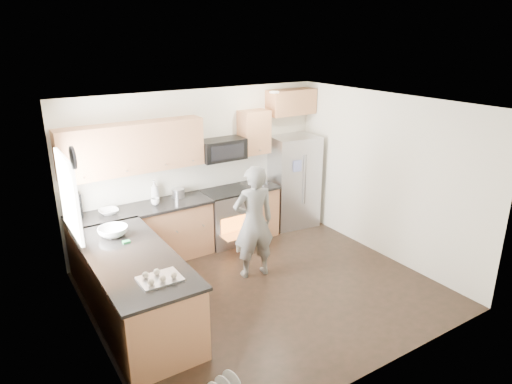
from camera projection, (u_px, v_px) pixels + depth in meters
ground at (264, 290)px, 6.45m from camera, size 4.50×4.50×0.00m
room_shell at (262, 177)px, 5.89m from camera, size 4.54×4.04×2.62m
back_cabinet_run at (173, 198)px, 7.22m from camera, size 4.45×0.64×2.50m
peninsula at (135, 289)px, 5.60m from camera, size 0.96×2.36×1.05m
stove_range at (226, 205)px, 7.75m from camera, size 0.76×0.97×1.79m
refrigerator at (293, 181)px, 8.42m from camera, size 0.91×0.75×1.69m
person at (254, 222)px, 6.59m from camera, size 0.68×0.50×1.70m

